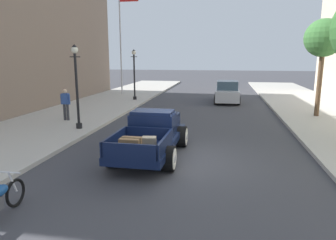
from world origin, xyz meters
TOP-DOWN VIEW (x-y plane):
  - ground_plane at (0.00, 0.00)m, footprint 140.00×140.00m
  - hotrod_truck_navy at (-1.12, 0.56)m, footprint 2.25×4.97m
  - car_background_silver at (1.59, 14.07)m, footprint 1.91×4.32m
  - pedestrian_sidewalk_left at (-6.80, 4.88)m, footprint 0.53×0.22m
  - street_lamp_near at (-5.28, 3.23)m, footprint 0.50×0.32m
  - street_lamp_far at (-5.50, 13.21)m, footprint 0.50×0.32m
  - flagpole at (-7.43, 16.51)m, footprint 1.74×0.16m
  - street_tree_second at (6.57, 8.55)m, footprint 2.05×2.05m

SIDE VIEW (x-z plane):
  - ground_plane at x=0.00m, z-range 0.00..0.00m
  - hotrod_truck_navy at x=-1.12m, z-range -0.04..1.54m
  - car_background_silver at x=1.59m, z-range -0.06..1.59m
  - pedestrian_sidewalk_left at x=-6.80m, z-range 0.26..1.91m
  - street_lamp_near at x=-5.28m, z-range 0.46..4.31m
  - street_lamp_far at x=-5.50m, z-range 0.46..4.31m
  - street_tree_second at x=6.57m, z-range 1.72..7.04m
  - flagpole at x=-7.43m, z-range 1.19..10.35m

